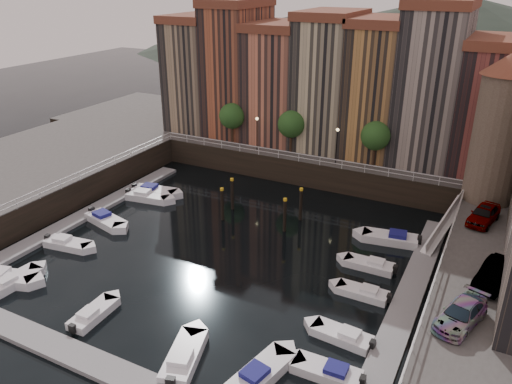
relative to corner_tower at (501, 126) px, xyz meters
The scene contains 31 objects.
ground 26.72m from the corner_tower, 144.06° to the right, with size 200.00×200.00×0.00m, color black.
quay_far 24.65m from the corner_tower, 150.10° to the left, with size 80.00×20.00×3.00m, color black.
quay_left 51.50m from the corner_tower, 161.03° to the right, with size 20.00×36.00×3.00m, color black.
dock_left 40.63m from the corner_tower, 156.82° to the right, with size 2.00×28.00×0.35m, color gray.
dock_right 18.84m from the corner_tower, 103.78° to the right, with size 2.00×28.00×0.35m, color gray.
dock_near 38.63m from the corner_tower, 122.41° to the right, with size 30.00×2.00×0.35m, color gray.
mountains 97.26m from the corner_tower, 100.84° to the left, with size 145.00×100.00×18.00m.
far_terrace 18.98m from the corner_tower, 151.66° to the left, with size 48.70×10.30×17.50m.
corner_tower is the anchor object (origin of this frame).
promenade_trees 21.95m from the corner_tower, behind, with size 21.20×3.20×5.20m.
street_lamps 21.60m from the corner_tower, behind, with size 10.36×0.36×4.18m.
railings 23.10m from the corner_tower, 154.32° to the right, with size 36.08×34.04×0.52m.
gangway 9.86m from the corner_tower, 122.80° to the right, with size 2.78×8.32×3.73m.
mooring_pilings 23.33m from the corner_tower, 157.09° to the right, with size 7.69×3.93×3.78m.
boat_left_0 44.26m from the corner_tower, 140.00° to the right, with size 5.32×3.24×1.19m.
boat_left_1 40.49m from the corner_tower, 147.04° to the right, with size 4.69×2.25×1.06m.
boat_left_2 38.21m from the corner_tower, 153.95° to the right, with size 5.30×3.03×1.19m.
boat_left_3 35.87m from the corner_tower, 163.48° to the right, with size 5.21×2.52×1.17m.
boat_left_4 35.70m from the corner_tower, 165.99° to the right, with size 5.39×2.70×1.21m.
boat_right_0 28.18m from the corner_tower, 104.31° to the right, with size 4.53×1.72×1.04m.
boat_right_1 25.00m from the corner_tower, 107.19° to the right, with size 4.46×1.95×1.01m.
boat_right_2 20.38m from the corner_tower, 113.03° to the right, with size 4.19×1.57×0.96m.
boat_right_3 17.48m from the corner_tower, 121.70° to the right, with size 4.39×1.60×1.01m.
boat_right_4 13.96m from the corner_tower, 135.39° to the right, with size 5.40×2.64×1.21m.
boat_near_0 43.61m from the corner_tower, 139.19° to the right, with size 2.01×4.73×1.07m.
boat_near_1 37.83m from the corner_tower, 130.11° to the right, with size 1.73×4.32×0.98m.
boat_near_2 33.85m from the corner_tower, 117.83° to the right, with size 3.17×5.26×1.18m.
boat_near_3 31.07m from the corner_tower, 110.15° to the right, with size 2.83×5.22×1.17m.
car_a 8.47m from the corner_tower, 88.91° to the right, with size 1.86×4.62×1.57m, color gray.
car_b 16.56m from the corner_tower, 83.97° to the right, with size 1.67×4.80×1.58m, color gray.
car_c 21.82m from the corner_tower, 89.83° to the right, with size 1.93×4.76×1.38m, color gray.
Camera 1 is at (20.33, -34.07, 22.74)m, focal length 35.00 mm.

